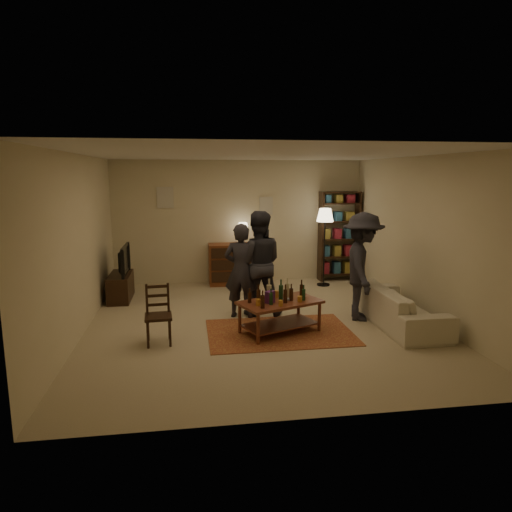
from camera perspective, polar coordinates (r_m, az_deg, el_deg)
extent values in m
plane|color=#C6B793|center=(7.54, 0.55, -8.35)|extent=(6.00, 6.00, 0.00)
plane|color=beige|center=(10.17, -2.12, 4.30)|extent=(5.50, 0.00, 5.50)
plane|color=beige|center=(7.31, -21.23, 1.26)|extent=(0.00, 6.00, 6.00)
plane|color=beige|center=(8.12, 20.11, 2.16)|extent=(0.00, 6.00, 6.00)
plane|color=beige|center=(4.34, 6.86, -3.91)|extent=(5.50, 0.00, 5.50)
plane|color=white|center=(7.15, 0.59, 12.61)|extent=(6.00, 6.00, 0.00)
cube|color=beige|center=(10.06, -11.29, 7.18)|extent=(0.35, 0.03, 0.45)
cube|color=beige|center=(10.21, 1.25, 6.30)|extent=(0.30, 0.03, 0.40)
cube|color=maroon|center=(7.11, 2.97, -9.47)|extent=(2.20, 1.50, 0.01)
cube|color=brown|center=(6.97, 3.01, -5.81)|extent=(1.38, 1.07, 0.04)
cube|color=brown|center=(7.07, 2.98, -8.51)|extent=(1.25, 0.94, 0.02)
cylinder|color=brown|center=(6.54, 0.26, -9.17)|extent=(0.05, 0.05, 0.46)
cylinder|color=brown|center=(7.14, 7.92, -7.59)|extent=(0.05, 0.05, 0.46)
cylinder|color=brown|center=(6.99, -2.05, -7.88)|extent=(0.05, 0.05, 0.46)
cylinder|color=brown|center=(7.56, 5.34, -6.53)|extent=(0.05, 0.05, 0.46)
cylinder|color=#C3822D|center=(6.71, 0.27, -5.81)|extent=(0.07, 0.07, 0.10)
cylinder|color=#C3822D|center=(6.69, 3.09, -5.91)|extent=(0.07, 0.07, 0.09)
cylinder|color=#C3822D|center=(7.16, 2.58, -4.75)|extent=(0.07, 0.07, 0.11)
cylinder|color=#C3822D|center=(6.93, 5.50, -5.37)|extent=(0.07, 0.07, 0.09)
cube|color=#642C7B|center=(6.86, 1.67, -5.11)|extent=(0.17, 0.16, 0.18)
cylinder|color=gray|center=(7.01, 3.92, -5.45)|extent=(0.12, 0.12, 0.02)
cube|color=#332011|center=(6.68, -12.12, -7.42)|extent=(0.40, 0.40, 0.04)
cylinder|color=#332011|center=(6.61, -13.37, -9.57)|extent=(0.04, 0.04, 0.39)
cylinder|color=#332011|center=(6.61, -10.69, -9.47)|extent=(0.04, 0.04, 0.39)
cylinder|color=#332011|center=(6.89, -13.35, -8.72)|extent=(0.04, 0.04, 0.39)
cylinder|color=#332011|center=(6.89, -10.79, -8.62)|extent=(0.04, 0.04, 0.39)
cube|color=#332011|center=(6.76, -12.21, -5.08)|extent=(0.31, 0.05, 0.45)
cube|color=#332011|center=(9.21, -16.56, -3.71)|extent=(0.40, 1.00, 0.50)
imported|color=black|center=(9.10, -16.60, -0.48)|extent=(0.13, 0.97, 0.56)
cube|color=brown|center=(10.01, -3.04, -1.02)|extent=(1.00, 0.48, 0.90)
cube|color=#332011|center=(9.82, -2.89, -2.62)|extent=(0.92, 0.02, 0.22)
cube|color=#332011|center=(9.76, -2.90, -1.13)|extent=(0.92, 0.02, 0.22)
cube|color=#332011|center=(9.71, -2.91, 0.38)|extent=(0.92, 0.02, 0.22)
cylinder|color=#332011|center=(9.96, -1.63, 1.68)|extent=(0.12, 0.12, 0.04)
cylinder|color=#332011|center=(9.94, -1.64, 2.42)|extent=(0.02, 0.02, 0.22)
cone|color=#FFE5B2|center=(9.91, -1.64, 3.62)|extent=(0.26, 0.26, 0.20)
cube|color=#332011|center=(10.36, 8.09, 2.37)|extent=(0.04, 0.34, 2.00)
cube|color=#332011|center=(10.64, 12.54, 2.43)|extent=(0.04, 0.34, 2.00)
cube|color=#332011|center=(10.64, 10.20, -2.14)|extent=(0.90, 0.34, 0.03)
cube|color=#332011|center=(10.56, 10.27, -0.02)|extent=(0.90, 0.34, 0.03)
cube|color=#332011|center=(10.50, 10.34, 2.13)|extent=(0.90, 0.34, 0.03)
cube|color=#332011|center=(10.45, 10.41, 4.30)|extent=(0.90, 0.34, 0.03)
cube|color=#332011|center=(10.42, 10.48, 6.49)|extent=(0.90, 0.34, 0.03)
cube|color=#332011|center=(10.41, 10.52, 7.86)|extent=(0.90, 0.34, 0.03)
cube|color=maroon|center=(10.52, 8.67, -1.43)|extent=(0.12, 0.22, 0.26)
cube|color=#285979|center=(10.60, 9.97, -1.38)|extent=(0.15, 0.22, 0.26)
cube|color=olive|center=(10.68, 11.34, -1.33)|extent=(0.18, 0.22, 0.26)
cube|color=#285979|center=(10.45, 8.73, 0.66)|extent=(0.12, 0.22, 0.24)
cube|color=olive|center=(10.53, 10.03, 0.70)|extent=(0.15, 0.22, 0.24)
cube|color=maroon|center=(10.61, 11.41, 0.73)|extent=(0.18, 0.22, 0.24)
cube|color=olive|center=(10.39, 8.79, 2.79)|extent=(0.12, 0.22, 0.22)
cube|color=maroon|center=(10.47, 10.10, 2.80)|extent=(0.15, 0.22, 0.22)
cube|color=#285979|center=(10.56, 11.49, 2.82)|extent=(0.18, 0.22, 0.22)
cube|color=maroon|center=(10.35, 8.85, 4.93)|extent=(0.12, 0.22, 0.20)
cube|color=#285979|center=(10.43, 10.17, 4.93)|extent=(0.15, 0.22, 0.20)
cube|color=olive|center=(10.52, 11.57, 4.92)|extent=(0.18, 0.22, 0.20)
cube|color=#285979|center=(10.32, 8.91, 7.08)|extent=(0.12, 0.22, 0.18)
cube|color=olive|center=(10.40, 10.23, 7.07)|extent=(0.15, 0.22, 0.18)
cube|color=maroon|center=(10.49, 11.64, 7.04)|extent=(0.18, 0.22, 0.18)
cylinder|color=black|center=(10.10, 8.40, -3.55)|extent=(0.28, 0.28, 0.03)
cylinder|color=black|center=(9.95, 8.51, 0.53)|extent=(0.03, 0.03, 1.49)
cone|color=#FFE5B2|center=(9.85, 8.64, 5.09)|extent=(0.36, 0.36, 0.28)
imported|color=beige|center=(7.73, 17.45, -6.00)|extent=(0.81, 2.08, 0.61)
imported|color=#28272E|center=(7.64, -1.86, -1.86)|extent=(0.68, 0.56, 1.60)
imported|color=#2A2A32|center=(7.77, 0.22, -0.93)|extent=(0.96, 0.79, 1.80)
imported|color=#26252D|center=(7.72, 13.15, -1.28)|extent=(0.97, 1.30, 1.79)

